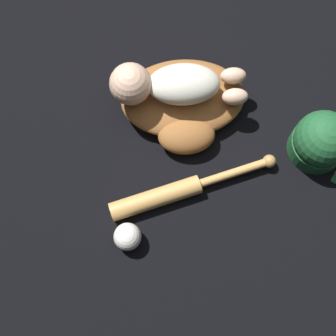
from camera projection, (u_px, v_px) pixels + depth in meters
ground_plane at (197, 102)px, 1.39m from camera, size 6.00×6.00×0.00m
baseball_glove at (183, 104)px, 1.34m from camera, size 0.41×0.35×0.08m
baby_figure at (168, 84)px, 1.26m from camera, size 0.38×0.20×0.12m
baseball_bat at (173, 192)px, 1.28m from camera, size 0.48×0.05×0.05m
baseball at (128, 237)px, 1.23m from camera, size 0.07×0.07×0.07m
baseball_cap at (322, 141)px, 1.28m from camera, size 0.22×0.23×0.16m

